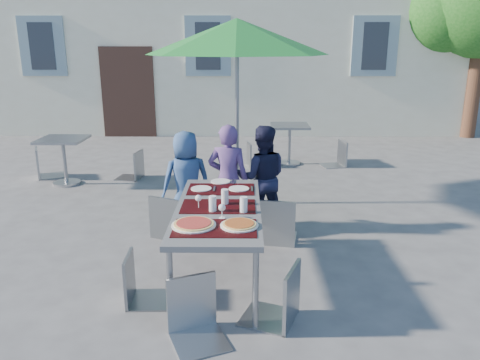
{
  "coord_description": "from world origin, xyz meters",
  "views": [
    {
      "loc": [
        0.88,
        -4.19,
        2.23
      ],
      "look_at": [
        0.83,
        0.91,
        0.75
      ],
      "focal_mm": 35.0,
      "sensor_mm": 36.0,
      "label": 1
    }
  ],
  "objects_px": {
    "child_2": "(262,178)",
    "chair_3": "(138,251)",
    "chair_0": "(169,191)",
    "child_1": "(228,180)",
    "cafe_table_1": "(289,137)",
    "bg_chair_l_1": "(254,141)",
    "bg_chair_r_0": "(133,148)",
    "chair_4": "(281,260)",
    "pizza_near_right": "(239,224)",
    "chair_2": "(277,193)",
    "bg_chair_l_0": "(42,144)",
    "patio_umbrella": "(237,38)",
    "bg_chair_r_1": "(339,138)",
    "cafe_table_0": "(64,152)",
    "pizza_near_left": "(194,224)",
    "chair_5": "(194,275)",
    "child_0": "(186,181)",
    "dining_table": "(218,212)",
    "chair_1": "(236,187)"
  },
  "relations": [
    {
      "from": "child_2",
      "to": "chair_3",
      "type": "distance_m",
      "value": 2.13
    },
    {
      "from": "child_2",
      "to": "chair_0",
      "type": "relative_size",
      "value": 1.31
    },
    {
      "from": "child_1",
      "to": "cafe_table_1",
      "type": "relative_size",
      "value": 1.75
    },
    {
      "from": "child_2",
      "to": "bg_chair_l_1",
      "type": "relative_size",
      "value": 1.54
    },
    {
      "from": "bg_chair_r_0",
      "to": "bg_chair_l_1",
      "type": "distance_m",
      "value": 2.27
    },
    {
      "from": "child_2",
      "to": "chair_4",
      "type": "distance_m",
      "value": 2.11
    },
    {
      "from": "chair_0",
      "to": "pizza_near_right",
      "type": "bearing_deg",
      "value": -61.17
    },
    {
      "from": "chair_2",
      "to": "bg_chair_l_0",
      "type": "height_order",
      "value": "chair_2"
    },
    {
      "from": "chair_3",
      "to": "patio_umbrella",
      "type": "height_order",
      "value": "patio_umbrella"
    },
    {
      "from": "pizza_near_right",
      "to": "patio_umbrella",
      "type": "xyz_separation_m",
      "value": [
        -0.06,
        2.78,
        1.55
      ]
    },
    {
      "from": "chair_0",
      "to": "bg_chair_r_1",
      "type": "xyz_separation_m",
      "value": [
        2.66,
        3.49,
        -0.05
      ]
    },
    {
      "from": "bg_chair_l_1",
      "to": "child_1",
      "type": "bearing_deg",
      "value": -96.5
    },
    {
      "from": "chair_2",
      "to": "cafe_table_0",
      "type": "relative_size",
      "value": 1.34
    },
    {
      "from": "pizza_near_left",
      "to": "bg_chair_r_1",
      "type": "bearing_deg",
      "value": 66.19
    },
    {
      "from": "pizza_near_right",
      "to": "cafe_table_1",
      "type": "xyz_separation_m",
      "value": [
        0.91,
        5.15,
        -0.23
      ]
    },
    {
      "from": "chair_5",
      "to": "bg_chair_l_1",
      "type": "height_order",
      "value": "chair_5"
    },
    {
      "from": "patio_umbrella",
      "to": "chair_4",
      "type": "bearing_deg",
      "value": -82.47
    },
    {
      "from": "patio_umbrella",
      "to": "bg_chair_l_0",
      "type": "relative_size",
      "value": 2.6
    },
    {
      "from": "child_1",
      "to": "bg_chair_l_1",
      "type": "xyz_separation_m",
      "value": [
        0.37,
        3.29,
        -0.18
      ]
    },
    {
      "from": "pizza_near_left",
      "to": "patio_umbrella",
      "type": "distance_m",
      "value": 3.19
    },
    {
      "from": "child_1",
      "to": "child_2",
      "type": "bearing_deg",
      "value": -150.16
    },
    {
      "from": "chair_3",
      "to": "bg_chair_l_0",
      "type": "xyz_separation_m",
      "value": [
        -2.56,
        4.12,
        0.08
      ]
    },
    {
      "from": "bg_chair_l_0",
      "to": "cafe_table_1",
      "type": "distance_m",
      "value": 4.47
    },
    {
      "from": "child_0",
      "to": "cafe_table_1",
      "type": "height_order",
      "value": "child_0"
    },
    {
      "from": "pizza_near_left",
      "to": "patio_umbrella",
      "type": "height_order",
      "value": "patio_umbrella"
    },
    {
      "from": "chair_0",
      "to": "bg_chair_l_1",
      "type": "height_order",
      "value": "chair_0"
    },
    {
      "from": "pizza_near_right",
      "to": "bg_chair_l_1",
      "type": "relative_size",
      "value": 0.38
    },
    {
      "from": "dining_table",
      "to": "child_0",
      "type": "xyz_separation_m",
      "value": [
        -0.47,
        1.32,
        -0.08
      ]
    },
    {
      "from": "dining_table",
      "to": "bg_chair_r_0",
      "type": "xyz_separation_m",
      "value": [
        -1.66,
        3.59,
        -0.16
      ]
    },
    {
      "from": "child_0",
      "to": "chair_0",
      "type": "xyz_separation_m",
      "value": [
        -0.17,
        -0.3,
        -0.03
      ]
    },
    {
      "from": "chair_3",
      "to": "chair_4",
      "type": "height_order",
      "value": "chair_4"
    },
    {
      "from": "pizza_near_left",
      "to": "chair_2",
      "type": "distance_m",
      "value": 1.6
    },
    {
      "from": "dining_table",
      "to": "chair_1",
      "type": "bearing_deg",
      "value": 82.59
    },
    {
      "from": "chair_0",
      "to": "child_2",
      "type": "bearing_deg",
      "value": 16.51
    },
    {
      "from": "child_1",
      "to": "chair_3",
      "type": "relative_size",
      "value": 1.57
    },
    {
      "from": "chair_1",
      "to": "patio_umbrella",
      "type": "relative_size",
      "value": 0.39
    },
    {
      "from": "chair_2",
      "to": "chair_5",
      "type": "relative_size",
      "value": 1.13
    },
    {
      "from": "chair_5",
      "to": "bg_chair_l_1",
      "type": "relative_size",
      "value": 1.08
    },
    {
      "from": "child_1",
      "to": "chair_5",
      "type": "distance_m",
      "value": 2.17
    },
    {
      "from": "chair_0",
      "to": "bg_chair_r_0",
      "type": "relative_size",
      "value": 1.09
    },
    {
      "from": "pizza_near_left",
      "to": "dining_table",
      "type": "bearing_deg",
      "value": 70.03
    },
    {
      "from": "child_2",
      "to": "child_1",
      "type": "bearing_deg",
      "value": 19.81
    },
    {
      "from": "pizza_near_right",
      "to": "child_1",
      "type": "height_order",
      "value": "child_1"
    },
    {
      "from": "bg_chair_l_1",
      "to": "chair_2",
      "type": "bearing_deg",
      "value": -87.0
    },
    {
      "from": "child_0",
      "to": "chair_1",
      "type": "distance_m",
      "value": 0.64
    },
    {
      "from": "chair_1",
      "to": "bg_chair_r_0",
      "type": "distance_m",
      "value": 3.04
    },
    {
      "from": "child_0",
      "to": "child_2",
      "type": "xyz_separation_m",
      "value": [
        0.93,
        0.02,
        0.03
      ]
    },
    {
      "from": "pizza_near_right",
      "to": "chair_2",
      "type": "bearing_deg",
      "value": 73.44
    },
    {
      "from": "chair_0",
      "to": "child_0",
      "type": "bearing_deg",
      "value": 61.31
    },
    {
      "from": "pizza_near_left",
      "to": "chair_4",
      "type": "height_order",
      "value": "chair_4"
    }
  ]
}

